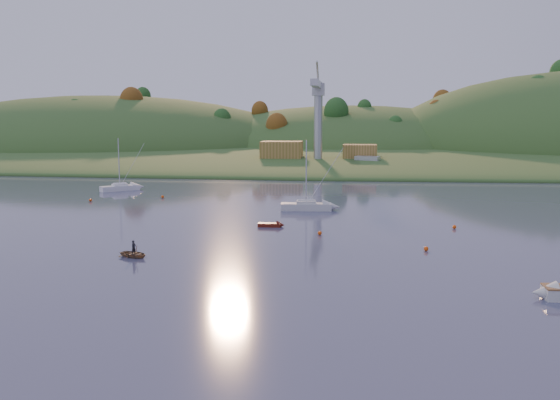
# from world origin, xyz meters

# --- Properties ---
(ground) EXTENTS (500.00, 500.00, 0.00)m
(ground) POSITION_xyz_m (0.00, 0.00, 0.00)
(ground) COLOR #333653
(ground) RESTS_ON ground
(far_shore) EXTENTS (620.00, 220.00, 1.50)m
(far_shore) POSITION_xyz_m (0.00, 230.00, 0.00)
(far_shore) COLOR #354E1F
(far_shore) RESTS_ON ground
(shore_slope) EXTENTS (640.00, 150.00, 7.00)m
(shore_slope) POSITION_xyz_m (0.00, 165.00, 0.00)
(shore_slope) COLOR #354E1F
(shore_slope) RESTS_ON ground
(hill_left) EXTENTS (170.00, 140.00, 44.00)m
(hill_left) POSITION_xyz_m (-90.00, 200.00, 0.00)
(hill_left) COLOR #354E1F
(hill_left) RESTS_ON ground
(hill_center) EXTENTS (140.00, 120.00, 36.00)m
(hill_center) POSITION_xyz_m (10.00, 210.00, 0.00)
(hill_center) COLOR #354E1F
(hill_center) RESTS_ON ground
(hillside_trees) EXTENTS (280.00, 50.00, 32.00)m
(hillside_trees) POSITION_xyz_m (0.00, 185.00, 0.00)
(hillside_trees) COLOR #1C4F1D
(hillside_trees) RESTS_ON ground
(wharf) EXTENTS (42.00, 16.00, 2.40)m
(wharf) POSITION_xyz_m (5.00, 122.00, 1.20)
(wharf) COLOR slate
(wharf) RESTS_ON ground
(shed_west) EXTENTS (11.00, 8.00, 4.80)m
(shed_west) POSITION_xyz_m (-8.00, 123.00, 4.80)
(shed_west) COLOR olive
(shed_west) RESTS_ON wharf
(shed_east) EXTENTS (9.00, 7.00, 4.00)m
(shed_east) POSITION_xyz_m (13.00, 124.00, 4.40)
(shed_east) COLOR olive
(shed_east) RESTS_ON wharf
(dock_crane) EXTENTS (3.20, 28.00, 20.30)m
(dock_crane) POSITION_xyz_m (2.00, 118.39, 17.17)
(dock_crane) COLOR #B7B7BC
(dock_crane) RESTS_ON wharf
(sailboat_near) EXTENTS (6.85, 6.36, 9.99)m
(sailboat_near) POSITION_xyz_m (-32.69, 68.42, 0.67)
(sailboat_near) COLOR white
(sailboat_near) RESTS_ON ground
(sailboat_far) EXTENTS (7.83, 2.92, 10.64)m
(sailboat_far) POSITION_xyz_m (4.50, 48.55, 0.70)
(sailboat_far) COLOR silver
(sailboat_far) RESTS_ON ground
(canoe) EXTENTS (3.82, 3.35, 0.66)m
(canoe) POSITION_xyz_m (-10.51, 15.05, 0.33)
(canoe) COLOR olive
(canoe) RESTS_ON ground
(paddler) EXTENTS (0.55, 0.64, 1.49)m
(paddler) POSITION_xyz_m (-10.51, 15.05, 0.75)
(paddler) COLOR black
(paddler) RESTS_ON ground
(red_tender) EXTENTS (3.50, 1.33, 1.18)m
(red_tender) POSITION_xyz_m (1.53, 33.94, 0.24)
(red_tender) COLOR #56160C
(red_tender) RESTS_ON ground
(work_vessel) EXTENTS (15.29, 9.23, 3.71)m
(work_vessel) POSITION_xyz_m (15.00, 118.00, 1.32)
(work_vessel) COLOR #515D6B
(work_vessel) RESTS_ON ground
(buoy_0) EXTENTS (0.50, 0.50, 0.50)m
(buoy_0) POSITION_xyz_m (19.49, 21.54, 0.25)
(buoy_0) COLOR #F6510C
(buoy_0) RESTS_ON ground
(buoy_1) EXTENTS (0.50, 0.50, 0.50)m
(buoy_1) POSITION_xyz_m (7.70, 29.06, 0.25)
(buoy_1) COLOR #F6510C
(buoy_1) RESTS_ON ground
(buoy_2) EXTENTS (0.50, 0.50, 0.50)m
(buoy_2) POSITION_xyz_m (-32.05, 53.61, 0.25)
(buoy_2) COLOR #F6510C
(buoy_2) RESTS_ON ground
(buoy_3) EXTENTS (0.50, 0.50, 0.50)m
(buoy_3) POSITION_xyz_m (-21.36, 59.13, 0.25)
(buoy_3) COLOR #F6510C
(buoy_3) RESTS_ON ground
(buoy_4) EXTENTS (0.50, 0.50, 0.50)m
(buoy_4) POSITION_xyz_m (24.51, 35.23, 0.25)
(buoy_4) COLOR #F6510C
(buoy_4) RESTS_ON ground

